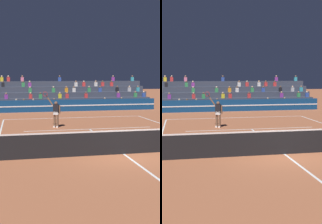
# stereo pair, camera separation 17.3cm
# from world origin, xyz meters

# --- Properties ---
(ground_plane) EXTENTS (120.00, 120.00, 0.00)m
(ground_plane) POSITION_xyz_m (0.00, 0.00, 0.00)
(ground_plane) COLOR #AD603D
(court_lines) EXTENTS (11.10, 23.90, 0.01)m
(court_lines) POSITION_xyz_m (0.00, 0.00, 0.00)
(court_lines) COLOR white
(court_lines) RESTS_ON ground
(tennis_net) EXTENTS (12.00, 0.10, 1.10)m
(tennis_net) POSITION_xyz_m (0.00, 0.00, 0.54)
(tennis_net) COLOR black
(tennis_net) RESTS_ON ground
(sponsor_banner_wall) EXTENTS (18.00, 0.26, 1.10)m
(sponsor_banner_wall) POSITION_xyz_m (0.00, 16.46, 0.55)
(sponsor_banner_wall) COLOR navy
(sponsor_banner_wall) RESTS_ON ground
(bleacher_stand) EXTENTS (18.77, 4.75, 3.38)m
(bleacher_stand) POSITION_xyz_m (0.00, 20.26, 1.02)
(bleacher_stand) COLOR #383D4C
(bleacher_stand) RESTS_ON ground
(tennis_player) EXTENTS (1.14, 0.59, 2.40)m
(tennis_player) POSITION_xyz_m (-2.01, 7.54, 0.98)
(tennis_player) COLOR brown
(tennis_player) RESTS_ON ground
(tennis_ball) EXTENTS (0.07, 0.07, 0.07)m
(tennis_ball) POSITION_xyz_m (-1.95, 8.64, 0.03)
(tennis_ball) COLOR #C6DB33
(tennis_ball) RESTS_ON ground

